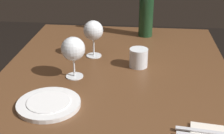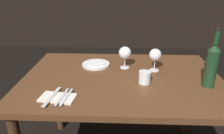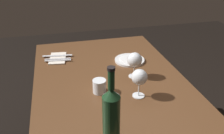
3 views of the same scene
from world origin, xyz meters
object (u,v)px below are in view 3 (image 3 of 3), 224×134
object	(u,v)px
wine_glass_right	(135,60)
folded_napkin	(58,58)
water_tumbler	(99,87)
dinner_plate	(130,60)
table_knife	(57,56)
wine_bottle	(111,115)
wine_glass_left	(139,78)
fork_inner	(58,59)
fork_outer	(58,60)

from	to	relation	value
wine_glass_right	folded_napkin	distance (m)	0.59
water_tumbler	dinner_plate	distance (m)	0.44
wine_glass_right	water_tumbler	world-z (taller)	wine_glass_right
table_knife	wine_glass_right	bearing A→B (deg)	-131.82
wine_bottle	wine_glass_right	bearing A→B (deg)	-27.76
wine_bottle	table_knife	xyz separation A→B (m)	(0.90, 0.18, -0.13)
folded_napkin	wine_glass_left	bearing A→B (deg)	-144.97
water_tumbler	table_knife	distance (m)	0.56
wine_glass_left	folded_napkin	bearing A→B (deg)	35.03
fork_inner	wine_glass_right	bearing A→B (deg)	-127.64
fork_outer	fork_inner	bearing A→B (deg)	0.00
dinner_plate	wine_glass_left	bearing A→B (deg)	169.07
wine_glass_right	water_tumbler	distance (m)	0.28
water_tumbler	fork_inner	distance (m)	0.51
folded_napkin	dinner_plate	bearing A→B (deg)	-107.66
dinner_plate	folded_napkin	bearing A→B (deg)	72.34
wine_glass_left	wine_glass_right	bearing A→B (deg)	-11.56
wine_glass_left	wine_bottle	distance (m)	0.37
wine_glass_left	dinner_plate	xyz separation A→B (m)	(0.42, -0.08, -0.11)
wine_glass_right	dinner_plate	xyz separation A→B (m)	(0.21, -0.04, -0.10)
wine_glass_right	fork_outer	world-z (taller)	wine_glass_right
dinner_plate	folded_napkin	size ratio (longest dim) A/B	1.01
wine_glass_left	fork_inner	distance (m)	0.69
wine_glass_left	folded_napkin	world-z (taller)	wine_glass_left
folded_napkin	table_knife	xyz separation A→B (m)	(0.03, 0.00, 0.01)
folded_napkin	fork_inner	world-z (taller)	fork_inner
wine_glass_left	dinner_plate	distance (m)	0.44
table_knife	water_tumbler	bearing A→B (deg)	-158.24
wine_bottle	fork_inner	world-z (taller)	wine_bottle
wine_glass_right	dinner_plate	world-z (taller)	wine_glass_right
dinner_plate	table_knife	xyz separation A→B (m)	(0.18, 0.48, 0.00)
wine_bottle	dinner_plate	bearing A→B (deg)	-22.93
wine_bottle	dinner_plate	size ratio (longest dim) A/B	1.71
dinner_plate	wine_bottle	bearing A→B (deg)	157.07
water_tumbler	fork_outer	bearing A→B (deg)	25.27
water_tumbler	dinner_plate	size ratio (longest dim) A/B	0.37
wine_glass_right	wine_bottle	bearing A→B (deg)	152.24
dinner_plate	fork_inner	size ratio (longest dim) A/B	1.14
folded_napkin	wine_glass_right	bearing A→B (deg)	-129.60
wine_glass_left	water_tumbler	world-z (taller)	wine_glass_left
water_tumbler	fork_outer	world-z (taller)	water_tumbler
wine_glass_right	fork_inner	distance (m)	0.57
wine_bottle	table_knife	bearing A→B (deg)	11.52
wine_glass_right	water_tumbler	xyz separation A→B (m)	(-0.12, 0.24, -0.08)
dinner_plate	table_knife	world-z (taller)	dinner_plate
water_tumbler	fork_inner	xyz separation A→B (m)	(0.46, 0.21, -0.02)
fork_outer	table_knife	xyz separation A→B (m)	(0.08, 0.00, 0.00)
wine_glass_right	fork_outer	bearing A→B (deg)	54.43
folded_napkin	wine_bottle	bearing A→B (deg)	-168.09
folded_napkin	fork_outer	xyz separation A→B (m)	(-0.05, 0.00, 0.01)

